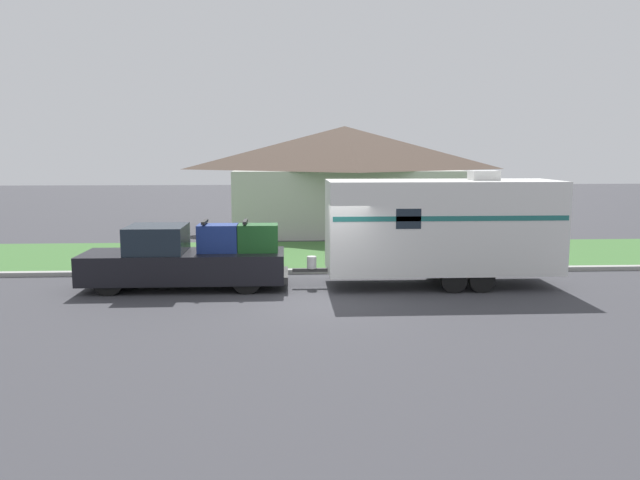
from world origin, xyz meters
TOP-DOWN VIEW (x-y plane):
  - ground_plane at (0.00, 0.00)m, footprint 120.00×120.00m
  - curb_strip at (0.00, 3.75)m, footprint 80.00×0.30m
  - lawn_strip at (0.00, 7.40)m, footprint 80.00×7.00m
  - house_across_street at (1.93, 15.16)m, footprint 11.66×8.12m
  - pickup_truck at (-3.98, 1.66)m, footprint 5.93×1.94m
  - travel_trailer at (3.55, 1.66)m, footprint 7.81×2.31m
  - mailbox at (-1.86, 4.34)m, footprint 0.48×0.20m

SIDE VIEW (x-z plane):
  - ground_plane at x=0.00m, z-range 0.00..0.00m
  - lawn_strip at x=0.00m, z-range 0.00..0.03m
  - curb_strip at x=0.00m, z-range 0.00..0.14m
  - pickup_truck at x=-3.98m, z-range -0.14..1.86m
  - mailbox at x=-1.86m, z-range 0.35..1.67m
  - travel_trailer at x=3.55m, z-range 0.08..3.50m
  - house_across_street at x=1.93m, z-range 0.10..5.35m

